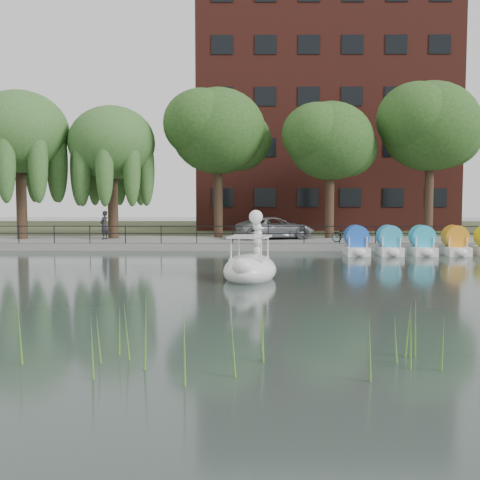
{
  "coord_description": "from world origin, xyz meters",
  "views": [
    {
      "loc": [
        0.71,
        -20.23,
        3.19
      ],
      "look_at": [
        0.5,
        4.0,
        1.3
      ],
      "focal_mm": 45.0,
      "sensor_mm": 36.0,
      "label": 1
    }
  ],
  "objects_px": {
    "bicycle": "(346,234)",
    "swan_boat": "(250,264)",
    "minivan": "(275,226)",
    "pedestrian": "(104,223)"
  },
  "relations": [
    {
      "from": "pedestrian",
      "to": "swan_boat",
      "type": "height_order",
      "value": "swan_boat"
    },
    {
      "from": "bicycle",
      "to": "swan_boat",
      "type": "relative_size",
      "value": 0.51
    },
    {
      "from": "minivan",
      "to": "pedestrian",
      "type": "xyz_separation_m",
      "value": [
        -10.39,
        -0.51,
        0.22
      ]
    },
    {
      "from": "bicycle",
      "to": "swan_boat",
      "type": "bearing_deg",
      "value": -177.54
    },
    {
      "from": "bicycle",
      "to": "pedestrian",
      "type": "height_order",
      "value": "pedestrian"
    },
    {
      "from": "bicycle",
      "to": "minivan",
      "type": "bearing_deg",
      "value": 81.43
    },
    {
      "from": "pedestrian",
      "to": "minivan",
      "type": "bearing_deg",
      "value": 112.43
    },
    {
      "from": "minivan",
      "to": "pedestrian",
      "type": "height_order",
      "value": "pedestrian"
    },
    {
      "from": "pedestrian",
      "to": "bicycle",
      "type": "bearing_deg",
      "value": 100.36
    },
    {
      "from": "minivan",
      "to": "swan_boat",
      "type": "relative_size",
      "value": 1.64
    }
  ]
}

